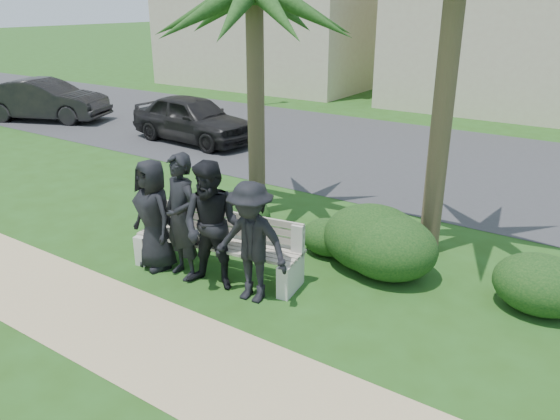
# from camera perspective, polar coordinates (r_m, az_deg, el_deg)

# --- Properties ---
(ground) EXTENTS (160.00, 160.00, 0.00)m
(ground) POSITION_cam_1_polar(r_m,az_deg,el_deg) (7.94, -1.19, -8.57)
(ground) COLOR #244A15
(ground) RESTS_ON ground
(footpath) EXTENTS (30.00, 1.60, 0.01)m
(footpath) POSITION_cam_1_polar(r_m,az_deg,el_deg) (6.79, -10.31, -14.67)
(footpath) COLOR tan
(footpath) RESTS_ON ground
(asphalt_street) EXTENTS (160.00, 8.00, 0.01)m
(asphalt_street) POSITION_cam_1_polar(r_m,az_deg,el_deg) (14.73, 17.18, 4.66)
(asphalt_street) COLOR #2D2D30
(asphalt_street) RESTS_ON ground
(stucco_bldg_left) EXTENTS (10.40, 8.40, 7.30)m
(stucco_bldg_left) POSITION_cam_1_polar(r_m,az_deg,el_deg) (28.53, 0.08, 20.56)
(stucco_bldg_left) COLOR #C6B295
(stucco_bldg_left) RESTS_ON ground
(stucco_bldg_right) EXTENTS (8.40, 8.40, 7.30)m
(stucco_bldg_right) POSITION_cam_1_polar(r_m,az_deg,el_deg) (24.14, 23.56, 18.84)
(stucco_bldg_right) COLOR #C6B295
(stucco_bldg_right) RESTS_ON ground
(street_lamp) EXTENTS (0.36, 0.36, 4.29)m
(street_lamp) POSITION_cam_1_polar(r_m,az_deg,el_deg) (21.92, -2.36, 18.50)
(street_lamp) COLOR black
(street_lamp) RESTS_ON ground
(park_bench) EXTENTS (2.74, 1.02, 0.93)m
(park_bench) POSITION_cam_1_polar(r_m,az_deg,el_deg) (8.34, -6.50, -3.96)
(park_bench) COLOR gray
(park_bench) RESTS_ON ground
(man_a) EXTENTS (0.96, 0.73, 1.74)m
(man_a) POSITION_cam_1_polar(r_m,az_deg,el_deg) (8.53, -13.07, -0.48)
(man_a) COLOR black
(man_a) RESTS_ON ground
(man_b) EXTENTS (0.79, 0.61, 1.92)m
(man_b) POSITION_cam_1_polar(r_m,az_deg,el_deg) (8.12, -10.29, -0.72)
(man_b) COLOR black
(man_b) RESTS_ON ground
(man_c) EXTENTS (1.05, 0.90, 1.90)m
(man_c) POSITION_cam_1_polar(r_m,az_deg,el_deg) (7.75, -7.12, -1.72)
(man_c) COLOR black
(man_c) RESTS_ON ground
(man_d) EXTENTS (1.17, 0.74, 1.73)m
(man_d) POSITION_cam_1_polar(r_m,az_deg,el_deg) (7.40, -3.05, -3.41)
(man_d) COLOR black
(man_d) RESTS_ON ground
(hedge_a) EXTENTS (1.21, 1.00, 0.79)m
(hedge_a) POSITION_cam_1_polar(r_m,az_deg,el_deg) (9.99, -8.44, 0.14)
(hedge_a) COLOR black
(hedge_a) RESTS_ON ground
(hedge_b) EXTENTS (1.30, 1.07, 0.85)m
(hedge_b) POSITION_cam_1_polar(r_m,az_deg,el_deg) (9.63, -4.63, -0.34)
(hedge_b) COLOR black
(hedge_b) RESTS_ON ground
(hedge_c) EXTENTS (0.94, 0.77, 0.61)m
(hedge_c) POSITION_cam_1_polar(r_m,az_deg,el_deg) (9.00, 5.13, -2.74)
(hedge_c) COLOR black
(hedge_c) RESTS_ON ground
(hedge_d) EXTENTS (1.60, 1.33, 1.05)m
(hedge_d) POSITION_cam_1_polar(r_m,az_deg,el_deg) (8.53, 9.75, -2.76)
(hedge_d) COLOR black
(hedge_d) RESTS_ON ground
(hedge_e) EXTENTS (1.53, 1.26, 1.00)m
(hedge_e) POSITION_cam_1_polar(r_m,az_deg,el_deg) (8.37, 11.17, -3.55)
(hedge_e) COLOR black
(hedge_e) RESTS_ON ground
(hedge_f) EXTENTS (1.24, 1.03, 0.81)m
(hedge_f) POSITION_cam_1_polar(r_m,az_deg,el_deg) (8.12, 25.59, -6.87)
(hedge_f) COLOR black
(hedge_f) RESTS_ON ground
(car_a) EXTENTS (4.10, 1.86, 1.37)m
(car_a) POSITION_cam_1_polar(r_m,az_deg,el_deg) (16.38, -9.11, 9.40)
(car_a) COLOR black
(car_a) RESTS_ON ground
(car_b) EXTENTS (4.50, 3.02, 1.40)m
(car_b) POSITION_cam_1_polar(r_m,az_deg,el_deg) (20.85, -23.33, 10.50)
(car_b) COLOR black
(car_b) RESTS_ON ground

